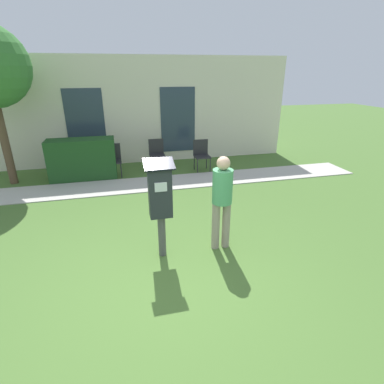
{
  "coord_description": "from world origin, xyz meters",
  "views": [
    {
      "loc": [
        -0.47,
        -3.44,
        2.79
      ],
      "look_at": [
        0.54,
        0.67,
        1.05
      ],
      "focal_mm": 28.0,
      "sensor_mm": 36.0,
      "label": 1
    }
  ],
  "objects_px": {
    "person_standing": "(222,196)",
    "outdoor_chair_left": "(113,158)",
    "outdoor_chair_right": "(201,153)",
    "parking_meter": "(160,197)",
    "outdoor_chair_middle": "(157,152)"
  },
  "relations": [
    {
      "from": "person_standing",
      "to": "outdoor_chair_middle",
      "type": "xyz_separation_m",
      "value": [
        -0.46,
        4.51,
        -0.4
      ]
    },
    {
      "from": "person_standing",
      "to": "outdoor_chair_left",
      "type": "height_order",
      "value": "person_standing"
    },
    {
      "from": "parking_meter",
      "to": "person_standing",
      "type": "xyz_separation_m",
      "value": [
        0.98,
        -0.0,
        -0.09
      ]
    },
    {
      "from": "person_standing",
      "to": "outdoor_chair_right",
      "type": "relative_size",
      "value": 1.76
    },
    {
      "from": "outdoor_chair_right",
      "to": "outdoor_chair_left",
      "type": "bearing_deg",
      "value": -159.78
    },
    {
      "from": "person_standing",
      "to": "outdoor_chair_right",
      "type": "height_order",
      "value": "person_standing"
    },
    {
      "from": "outdoor_chair_left",
      "to": "outdoor_chair_right",
      "type": "xyz_separation_m",
      "value": [
        2.52,
        -0.09,
        0.0
      ]
    },
    {
      "from": "parking_meter",
      "to": "outdoor_chair_middle",
      "type": "bearing_deg",
      "value": 83.36
    },
    {
      "from": "parking_meter",
      "to": "outdoor_chair_middle",
      "type": "height_order",
      "value": "parking_meter"
    },
    {
      "from": "outdoor_chair_left",
      "to": "person_standing",
      "type": "bearing_deg",
      "value": -78.1
    },
    {
      "from": "outdoor_chair_left",
      "to": "outdoor_chair_right",
      "type": "bearing_deg",
      "value": -12.26
    },
    {
      "from": "parking_meter",
      "to": "outdoor_chair_right",
      "type": "xyz_separation_m",
      "value": [
        1.79,
        4.12,
        -0.49
      ]
    },
    {
      "from": "person_standing",
      "to": "outdoor_chair_left",
      "type": "distance_m",
      "value": 4.56
    },
    {
      "from": "person_standing",
      "to": "outdoor_chair_middle",
      "type": "height_order",
      "value": "person_standing"
    },
    {
      "from": "person_standing",
      "to": "parking_meter",
      "type": "bearing_deg",
      "value": 160.51
    }
  ]
}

